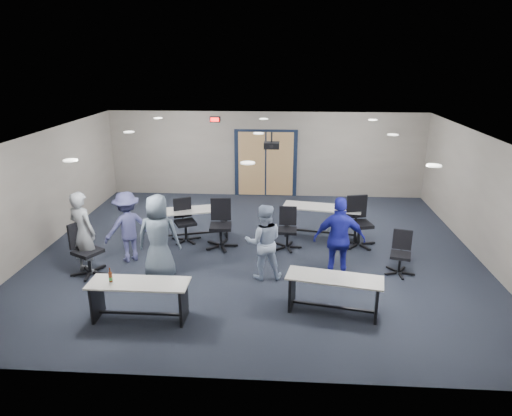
# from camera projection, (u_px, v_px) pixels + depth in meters

# --- Properties ---
(floor) EXTENTS (10.00, 10.00, 0.00)m
(floor) POSITION_uv_depth(u_px,v_px,m) (257.00, 250.00, 10.70)
(floor) COLOR #1C212D
(floor) RESTS_ON ground
(back_wall) EXTENTS (10.00, 0.04, 2.70)m
(back_wall) POSITION_uv_depth(u_px,v_px,m) (266.00, 154.00, 14.53)
(back_wall) COLOR gray
(back_wall) RESTS_ON floor
(front_wall) EXTENTS (10.00, 0.04, 2.70)m
(front_wall) POSITION_uv_depth(u_px,v_px,m) (236.00, 294.00, 6.02)
(front_wall) COLOR gray
(front_wall) RESTS_ON floor
(left_wall) EXTENTS (0.04, 9.00, 2.70)m
(left_wall) POSITION_uv_depth(u_px,v_px,m) (42.00, 191.00, 10.58)
(left_wall) COLOR gray
(left_wall) RESTS_ON floor
(right_wall) EXTENTS (0.04, 9.00, 2.70)m
(right_wall) POSITION_uv_depth(u_px,v_px,m) (485.00, 200.00, 9.97)
(right_wall) COLOR gray
(right_wall) RESTS_ON floor
(ceiling) EXTENTS (10.00, 9.00, 0.04)m
(ceiling) POSITION_uv_depth(u_px,v_px,m) (257.00, 136.00, 9.84)
(ceiling) COLOR white
(ceiling) RESTS_ON back_wall
(double_door) EXTENTS (2.00, 0.07, 2.20)m
(double_door) POSITION_uv_depth(u_px,v_px,m) (266.00, 164.00, 14.59)
(double_door) COLOR black
(double_door) RESTS_ON back_wall
(exit_sign) EXTENTS (0.32, 0.07, 0.18)m
(exit_sign) POSITION_uv_depth(u_px,v_px,m) (215.00, 119.00, 14.23)
(exit_sign) COLOR black
(exit_sign) RESTS_ON back_wall
(ceiling_projector) EXTENTS (0.35, 0.32, 0.37)m
(ceiling_projector) POSITION_uv_depth(u_px,v_px,m) (272.00, 145.00, 10.39)
(ceiling_projector) COLOR black
(ceiling_projector) RESTS_ON ceiling
(ceiling_can_lights) EXTENTS (6.24, 5.74, 0.02)m
(ceiling_can_lights) POSITION_uv_depth(u_px,v_px,m) (258.00, 135.00, 10.09)
(ceiling_can_lights) COLOR white
(ceiling_can_lights) RESTS_ON ceiling
(table_front_left) EXTENTS (1.71, 0.57, 0.95)m
(table_front_left) POSITION_uv_depth(u_px,v_px,m) (139.00, 294.00, 7.79)
(table_front_left) COLOR #A4A29B
(table_front_left) RESTS_ON floor
(table_front_right) EXTENTS (1.75, 0.87, 0.68)m
(table_front_right) POSITION_uv_depth(u_px,v_px,m) (334.00, 288.00, 8.01)
(table_front_right) COLOR #A4A29B
(table_front_right) RESTS_ON floor
(table_back_left) EXTENTS (1.92, 1.10, 0.86)m
(table_back_left) POSITION_uv_depth(u_px,v_px,m) (193.00, 218.00, 11.32)
(table_back_left) COLOR #A4A29B
(table_back_left) RESTS_ON floor
(table_back_right) EXTENTS (2.00, 0.98, 0.78)m
(table_back_right) POSITION_uv_depth(u_px,v_px,m) (321.00, 216.00, 11.40)
(table_back_right) COLOR #A4A29B
(table_back_right) RESTS_ON floor
(chair_back_a) EXTENTS (0.89, 0.89, 1.05)m
(chair_back_a) POSITION_uv_depth(u_px,v_px,m) (185.00, 221.00, 11.08)
(chair_back_a) COLOR black
(chair_back_a) RESTS_ON floor
(chair_back_b) EXTENTS (0.78, 0.78, 1.15)m
(chair_back_b) POSITION_uv_depth(u_px,v_px,m) (221.00, 225.00, 10.71)
(chair_back_b) COLOR black
(chair_back_b) RESTS_ON floor
(chair_back_c) EXTENTS (0.63, 0.63, 0.98)m
(chair_back_c) POSITION_uv_depth(u_px,v_px,m) (287.00, 229.00, 10.67)
(chair_back_c) COLOR black
(chair_back_c) RESTS_ON floor
(chair_back_d) EXTENTS (0.91, 0.91, 1.19)m
(chair_back_d) POSITION_uv_depth(u_px,v_px,m) (360.00, 222.00, 10.79)
(chair_back_d) COLOR black
(chair_back_d) RESTS_ON floor
(chair_loose_left) EXTENTS (0.95, 0.95, 1.11)m
(chair_loose_left) POSITION_uv_depth(u_px,v_px,m) (88.00, 250.00, 9.37)
(chair_loose_left) COLOR black
(chair_loose_left) RESTS_ON floor
(chair_loose_right) EXTENTS (0.71, 0.71, 0.92)m
(chair_loose_right) POSITION_uv_depth(u_px,v_px,m) (401.00, 254.00, 9.41)
(chair_loose_right) COLOR black
(chair_loose_right) RESTS_ON floor
(person_gray) EXTENTS (0.76, 0.66, 1.76)m
(person_gray) POSITION_uv_depth(u_px,v_px,m) (83.00, 232.00, 9.41)
(person_gray) COLOR #8E939B
(person_gray) RESTS_ON floor
(person_plaid) EXTENTS (0.88, 0.58, 1.76)m
(person_plaid) POSITION_uv_depth(u_px,v_px,m) (159.00, 237.00, 9.18)
(person_plaid) COLOR slate
(person_plaid) RESTS_ON floor
(person_lightblue) EXTENTS (0.82, 0.67, 1.58)m
(person_lightblue) POSITION_uv_depth(u_px,v_px,m) (264.00, 242.00, 9.16)
(person_lightblue) COLOR #A7BBDD
(person_lightblue) RESTS_ON floor
(person_navy) EXTENTS (1.04, 0.46, 1.74)m
(person_navy) POSITION_uv_depth(u_px,v_px,m) (339.00, 239.00, 9.07)
(person_navy) COLOR #1B1D97
(person_navy) RESTS_ON floor
(person_back) EXTENTS (1.17, 1.09, 1.58)m
(person_back) POSITION_uv_depth(u_px,v_px,m) (128.00, 227.00, 9.96)
(person_back) COLOR #414375
(person_back) RESTS_ON floor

